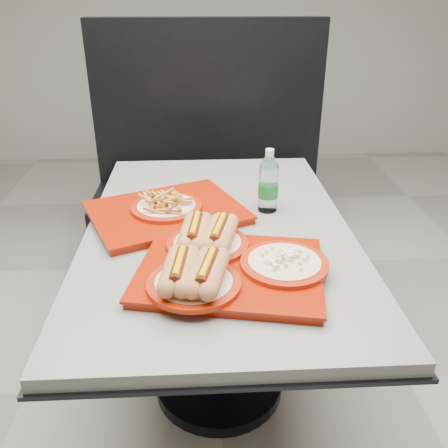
{
  "coord_description": "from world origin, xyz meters",
  "views": [
    {
      "loc": [
        -0.06,
        -1.46,
        1.49
      ],
      "look_at": [
        0.01,
        -0.15,
        0.83
      ],
      "focal_mm": 38.0,
      "sensor_mm": 36.0,
      "label": 1
    }
  ],
  "objects": [
    {
      "name": "tray_far",
      "position": [
        -0.18,
        0.08,
        0.78
      ],
      "size": [
        0.64,
        0.58,
        0.1
      ],
      "rotation": [
        0.0,
        0.0,
        0.41
      ],
      "color": "#8B1603",
      "rests_on": "diner_table"
    },
    {
      "name": "water_bottle",
      "position": [
        0.19,
        0.12,
        0.85
      ],
      "size": [
        0.07,
        0.07,
        0.23
      ],
      "rotation": [
        0.0,
        0.0,
        0.11
      ],
      "color": "silver",
      "rests_on": "diner_table"
    },
    {
      "name": "booth_bench",
      "position": [
        0.0,
        1.09,
        0.4
      ],
      "size": [
        1.3,
        0.57,
        1.35
      ],
      "color": "black",
      "rests_on": "ground"
    },
    {
      "name": "ground",
      "position": [
        0.0,
        0.0,
        0.0
      ],
      "size": [
        6.0,
        6.0,
        0.0
      ],
      "primitive_type": "plane",
      "color": "gray",
      "rests_on": "ground"
    },
    {
      "name": "tray_near",
      "position": [
        0.0,
        -0.31,
        0.79
      ],
      "size": [
        0.58,
        0.5,
        0.11
      ],
      "rotation": [
        0.0,
        0.0,
        -0.19
      ],
      "color": "#8B1603",
      "rests_on": "diner_table"
    },
    {
      "name": "diner_table",
      "position": [
        0.0,
        0.0,
        0.58
      ],
      "size": [
        0.92,
        1.42,
        0.75
      ],
      "color": "black",
      "rests_on": "ground"
    }
  ]
}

